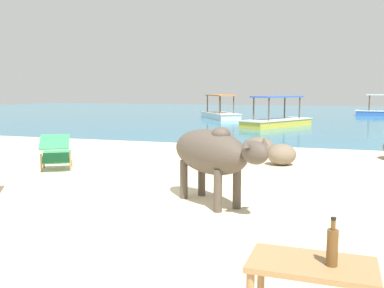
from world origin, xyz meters
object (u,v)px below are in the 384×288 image
boat_white (220,113)px  cow (212,153)px  low_bench_table (312,274)px  boat_yellow (277,120)px  bottle (332,246)px  deck_chair_far (56,150)px

boat_white → cow: bearing=161.0°
cow → low_bench_table: size_ratio=2.15×
low_bench_table → boat_yellow: (-2.05, 15.66, -0.13)m
cow → low_bench_table: 3.10m
bottle → cow: bearing=118.4°
bottle → deck_chair_far: (-4.90, 4.17, -0.20)m
deck_chair_far → low_bench_table: bearing=-162.0°
cow → boat_yellow: size_ratio=0.44×
bottle → boat_white: 20.90m
low_bench_table → boat_white: size_ratio=0.21×
boat_white → low_bench_table: bearing=162.9°
cow → boat_yellow: (-0.67, 12.90, -0.44)m
deck_chair_far → boat_white: bearing=-27.9°
low_bench_table → boat_white: (-5.65, 20.07, -0.13)m
low_bench_table → deck_chair_far: size_ratio=0.83×
low_bench_table → boat_white: bearing=107.2°
cow → boat_yellow: 12.92m
cow → boat_white: bearing=143.4°
bottle → boat_white: bearing=106.0°
low_bench_table → bottle: (0.11, -0.02, 0.20)m
deck_chair_far → boat_yellow: boat_yellow is taller
cow → boat_white: size_ratio=0.45×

